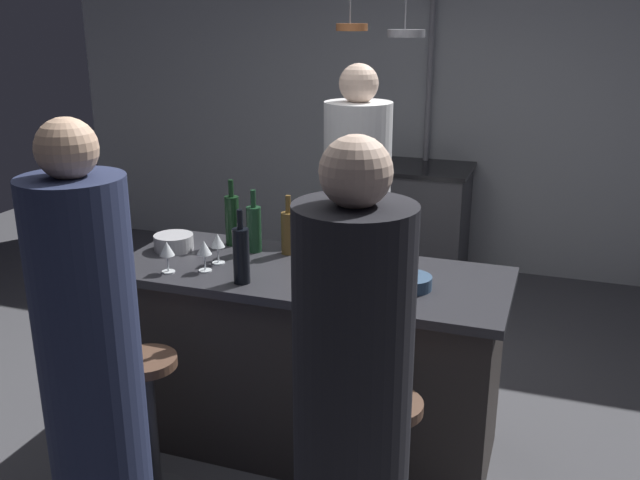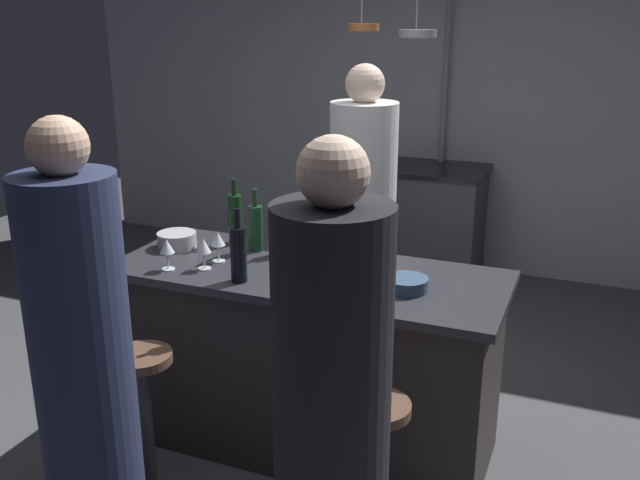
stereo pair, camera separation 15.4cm
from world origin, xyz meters
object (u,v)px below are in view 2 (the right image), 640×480
at_px(guest_left, 84,367).
at_px(wine_glass_near_right_guest, 167,248).
at_px(guest_right, 332,431).
at_px(wine_bottle_amber, 290,231).
at_px(pepper_mill, 390,255).
at_px(wine_bottle_green, 256,227).
at_px(stove_range, 431,223).
at_px(mixing_bowl_blue, 406,284).
at_px(wine_bottle_red, 235,218).
at_px(bar_stool_left, 146,418).
at_px(wine_glass_near_left_guest, 218,240).
at_px(bar_stool_right, 374,475).
at_px(chef, 362,235).
at_px(wine_glass_by_chef, 204,247).
at_px(wine_bottle_dark, 238,253).
at_px(mixing_bowl_steel, 177,240).

xyz_separation_m(guest_left, wine_glass_near_right_guest, (-0.12, 0.73, 0.22)).
height_order(guest_right, wine_bottle_amber, guest_right).
height_order(pepper_mill, wine_bottle_green, wine_bottle_green).
xyz_separation_m(stove_range, mixing_bowl_blue, (0.48, -2.51, 0.48)).
bearing_deg(pepper_mill, wine_bottle_red, 168.71).
xyz_separation_m(bar_stool_left, wine_glass_near_left_guest, (0.05, 0.57, 0.63)).
relative_size(wine_bottle_amber, wine_bottle_green, 0.94).
bearing_deg(guest_left, bar_stool_right, 18.76).
relative_size(chef, guest_right, 1.03).
distance_m(bar_stool_left, wine_glass_by_chef, 0.78).
relative_size(stove_range, wine_bottle_amber, 3.06).
relative_size(wine_bottle_dark, mixing_bowl_blue, 1.77).
bearing_deg(stove_range, guest_right, -81.61).
height_order(guest_left, wine_bottle_red, guest_left).
xyz_separation_m(wine_bottle_green, wine_bottle_dark, (0.12, -0.40, 0.01)).
bearing_deg(wine_bottle_dark, wine_bottle_red, 120.29).
bearing_deg(bar_stool_right, wine_bottle_amber, 131.05).
bearing_deg(wine_bottle_red, mixing_bowl_steel, -144.32).
bearing_deg(stove_range, bar_stool_left, -98.99).
xyz_separation_m(guest_right, wine_bottle_dark, (-0.73, 0.77, 0.24)).
height_order(wine_bottle_amber, wine_glass_near_right_guest, wine_bottle_amber).
bearing_deg(wine_bottle_red, bar_stool_left, -89.40).
height_order(stove_range, bar_stool_right, stove_range).
xyz_separation_m(bar_stool_right, wine_bottle_green, (-0.88, 0.79, 0.64)).
bearing_deg(wine_bottle_dark, bar_stool_right, -27.00).
bearing_deg(wine_glass_by_chef, stove_range, 80.40).
bearing_deg(wine_bottle_dark, guest_right, -46.32).
bearing_deg(wine_bottle_red, pepper_mill, -11.29).
relative_size(bar_stool_left, guest_left, 0.40).
xyz_separation_m(chef, wine_bottle_amber, (-0.15, -0.66, 0.19)).
bearing_deg(chef, wine_glass_near_right_guest, -117.60).
xyz_separation_m(guest_right, wine_glass_near_left_guest, (-0.94, 0.95, 0.21)).
bearing_deg(guest_right, wine_bottle_dark, 133.68).
height_order(guest_left, wine_glass_by_chef, guest_left).
xyz_separation_m(chef, mixing_bowl_blue, (0.51, -0.91, 0.11)).
bearing_deg(stove_range, mixing_bowl_steel, -107.05).
xyz_separation_m(stove_range, wine_bottle_amber, (-0.18, -2.26, 0.56)).
relative_size(bar_stool_left, wine_glass_near_left_guest, 4.66).
bearing_deg(mixing_bowl_steel, stove_range, 72.95).
relative_size(chef, mixing_bowl_blue, 9.52).
bearing_deg(mixing_bowl_steel, mixing_bowl_blue, -5.60).
bearing_deg(wine_glass_near_right_guest, stove_range, 77.56).
distance_m(wine_bottle_amber, mixing_bowl_blue, 0.71).
relative_size(stove_range, wine_bottle_green, 2.88).
distance_m(wine_glass_by_chef, mixing_bowl_steel, 0.37).
bearing_deg(guest_right, wine_glass_near_left_guest, 134.70).
relative_size(guest_right, wine_glass_near_left_guest, 11.70).
xyz_separation_m(wine_bottle_green, wine_glass_by_chef, (-0.10, -0.33, -0.01)).
height_order(bar_stool_right, wine_bottle_red, wine_bottle_red).
relative_size(chef, bar_stool_right, 2.59).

